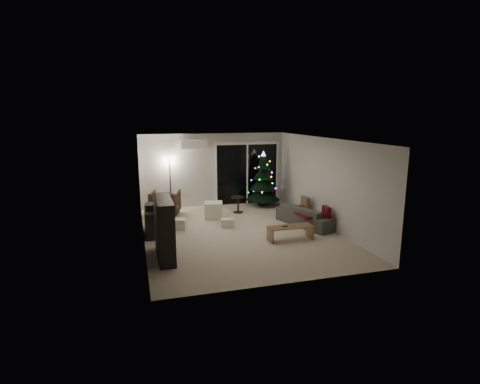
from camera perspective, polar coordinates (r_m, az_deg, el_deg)
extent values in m
plane|color=beige|center=(10.17, -0.08, -6.16)|extent=(6.50, 6.50, 0.00)
plane|color=white|center=(9.70, -0.08, 8.03)|extent=(6.50, 6.50, 0.00)
cube|color=silver|center=(12.97, -4.02, 3.38)|extent=(5.00, 0.02, 2.50)
cube|color=silver|center=(6.88, 7.39, -4.19)|extent=(5.00, 0.02, 2.50)
cube|color=silver|center=(9.50, -14.74, -0.05)|extent=(0.02, 6.50, 2.50)
cube|color=silver|center=(10.80, 12.78, 1.44)|extent=(0.02, 6.50, 2.50)
cube|color=black|center=(13.28, 1.08, 2.73)|extent=(2.20, 0.02, 2.10)
cube|color=white|center=(12.63, -7.10, 7.21)|extent=(0.90, 0.22, 0.28)
cube|color=#3F3833|center=(13.98, 0.44, -1.41)|extent=(2.60, 1.00, 0.10)
cube|color=white|center=(14.24, -0.01, 1.10)|extent=(2.20, 0.06, 1.00)
cube|color=black|center=(10.18, -13.14, -4.44)|extent=(0.44, 1.11, 0.69)
cube|color=black|center=(10.07, -13.25, -2.15)|extent=(0.35, 0.41, 0.15)
imported|color=brown|center=(12.00, -11.32, -1.63)|extent=(1.07, 1.09, 0.81)
cube|color=beige|center=(11.52, -4.07, -2.78)|extent=(0.65, 0.65, 0.49)
cube|color=silver|center=(10.57, -9.34, -4.82)|extent=(0.47, 0.40, 0.29)
cube|color=silver|center=(10.59, -1.94, -4.75)|extent=(0.37, 0.29, 0.25)
cylinder|color=black|center=(12.12, -0.29, -1.93)|extent=(0.54, 0.54, 0.53)
cylinder|color=black|center=(12.66, -10.57, 1.19)|extent=(0.27, 0.27, 1.71)
imported|color=#2D3127|center=(10.92, 10.17, -3.57)|extent=(1.31, 2.05, 0.56)
cube|color=#470B08|center=(10.84, 9.72, -2.98)|extent=(0.60, 1.38, 0.05)
cube|color=#938157|center=(11.53, 9.91, -1.58)|extent=(0.14, 0.38, 0.37)
cube|color=#470B08|center=(10.42, 13.02, -3.14)|extent=(0.14, 0.37, 0.37)
cube|color=black|center=(9.50, 6.87, -5.19)|extent=(0.14, 0.04, 0.02)
cube|color=slate|center=(9.64, 8.13, -4.97)|extent=(0.14, 0.08, 0.02)
cone|color=black|center=(12.93, 3.56, 2.03)|extent=(1.42, 1.42, 1.91)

